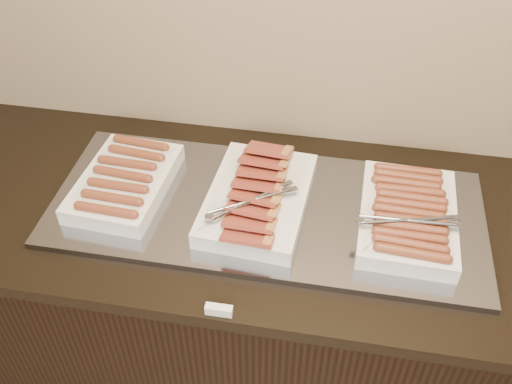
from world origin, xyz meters
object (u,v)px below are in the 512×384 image
at_px(counter, 262,306).
at_px(dish_left, 125,181).
at_px(dish_right, 408,215).
at_px(dish_center, 257,198).
at_px(warming_tray, 266,209).

relative_size(counter, dish_left, 5.60).
bearing_deg(dish_left, dish_right, 3.50).
bearing_deg(counter, dish_right, -0.50).
bearing_deg(dish_right, counter, -178.94).
distance_m(dish_left, dish_center, 0.39).
xyz_separation_m(warming_tray, dish_center, (-0.02, -0.00, 0.04)).
bearing_deg(warming_tray, dish_left, 180.00).
xyz_separation_m(counter, dish_left, (-0.40, 0.00, 0.50)).
bearing_deg(counter, warming_tray, 0.00).
xyz_separation_m(counter, warming_tray, (0.01, 0.00, 0.46)).
bearing_deg(dish_left, dish_center, 3.25).
height_order(counter, dish_center, dish_center).
height_order(warming_tray, dish_right, dish_right).
bearing_deg(dish_center, warming_tray, 11.52).
xyz_separation_m(warming_tray, dish_left, (-0.41, 0.00, 0.04)).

